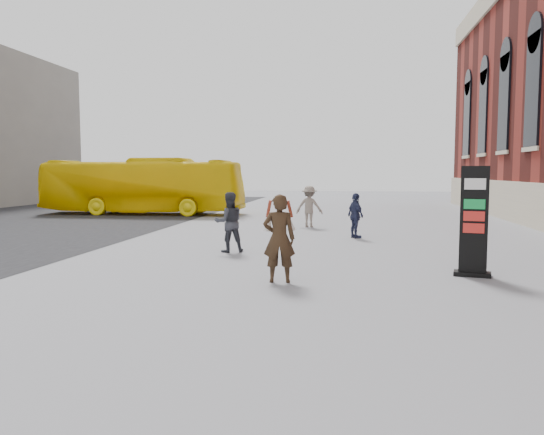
# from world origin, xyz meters

# --- Properties ---
(ground) EXTENTS (100.00, 100.00, 0.00)m
(ground) POSITION_xyz_m (0.00, 0.00, 0.00)
(ground) COLOR #9E9EA3
(info_pylon) EXTENTS (0.82, 0.54, 2.37)m
(info_pylon) POSITION_xyz_m (4.84, 0.88, 1.18)
(info_pylon) COLOR black
(info_pylon) RESTS_ON ground
(woman) EXTENTS (0.73, 0.67, 1.79)m
(woman) POSITION_xyz_m (0.79, -0.33, 0.92)
(woman) COLOR #322214
(woman) RESTS_ON ground
(bus) EXTENTS (10.52, 2.47, 2.93)m
(bus) POSITION_xyz_m (-8.52, 15.64, 1.46)
(bus) COLOR yellow
(bus) RESTS_ON road
(pedestrian_a) EXTENTS (1.00, 0.91, 1.67)m
(pedestrian_a) POSITION_xyz_m (-1.12, 3.47, 0.84)
(pedestrian_a) COLOR #32343B
(pedestrian_a) RESTS_ON ground
(pedestrian_b) EXTENTS (1.15, 0.75, 1.67)m
(pedestrian_b) POSITION_xyz_m (0.61, 10.41, 0.83)
(pedestrian_b) COLOR gray
(pedestrian_b) RESTS_ON ground
(pedestrian_c) EXTENTS (0.76, 0.96, 1.52)m
(pedestrian_c) POSITION_xyz_m (2.42, 7.12, 0.76)
(pedestrian_c) COLOR #292E4F
(pedestrian_c) RESTS_ON ground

